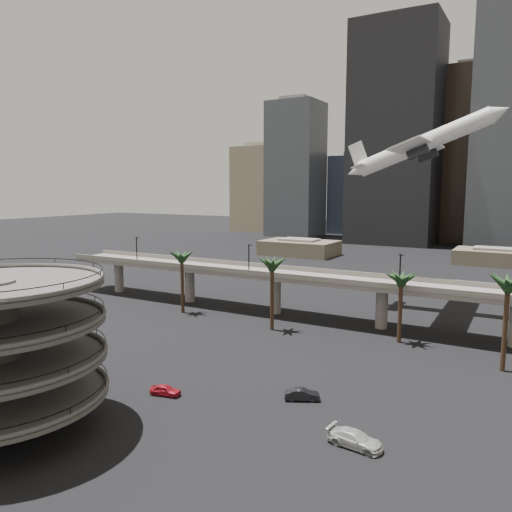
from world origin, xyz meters
The scene contains 9 objects.
ground centered at (0.00, 0.00, 0.00)m, with size 700.00×700.00×0.00m, color black.
overpass centered at (0.00, 55.00, 7.34)m, with size 130.00×9.30×14.70m.
palm_trees centered at (11.58, 47.18, 11.30)m, with size 76.40×18.40×14.00m.
low_buildings centered at (6.89, 142.30, 2.86)m, with size 135.00×27.50×6.80m.
skyline centered at (15.11, 217.09, 40.38)m, with size 269.00×86.00×110.56m.
airborne_jet centered at (13.06, 73.27, 34.44)m, with size 32.47×29.22×15.17m.
car_a centered at (-3.92, 11.77, 0.67)m, with size 1.57×3.91×1.33m, color red.
car_b centered at (11.48, 18.95, 0.71)m, with size 1.50×4.29×1.41m, color black.
car_c centered at (20.70, 11.44, 0.82)m, with size 2.31×5.67×1.65m, color beige.
Camera 1 is at (35.36, -34.08, 25.69)m, focal length 35.00 mm.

